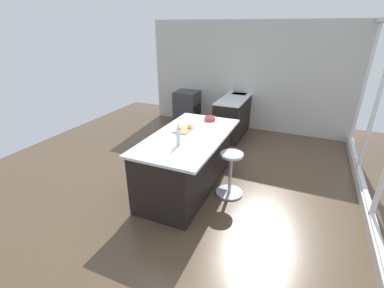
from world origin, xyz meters
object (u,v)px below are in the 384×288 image
Objects in this scene: apple_red at (179,130)px; fruit_bowl at (210,118)px; cutting_board at (184,130)px; apple_yellow at (190,126)px; water_bottle at (178,137)px; oven_range at (187,107)px; kitchen_island at (187,161)px; stool_by_window at (230,175)px.

apple_red is 0.81m from fruit_bowl.
apple_red is at bearing -17.43° from fruit_bowl.
fruit_bowl is at bearing 160.63° from cutting_board.
apple_yellow is at bearing -15.51° from fruit_bowl.
water_bottle reaches higher than cutting_board.
oven_range is 3.26m from kitchen_island.
cutting_board is (-0.15, -0.12, 0.48)m from kitchen_island.
apple_yellow is at bearing -100.23° from stool_by_window.
apple_yellow is at bearing -170.48° from water_bottle.
water_bottle is 1.58× the size of fruit_bowl.
apple_red is (-0.01, -0.14, 0.53)m from kitchen_island.
stool_by_window is 3.66× the size of fruit_bowl.
fruit_bowl is (-0.63, 0.22, 0.03)m from cutting_board.
apple_red is (0.14, -0.02, 0.05)m from cutting_board.
stool_by_window is at bearing 96.16° from apple_red.
fruit_bowl is (2.19, 1.45, 0.55)m from oven_range.
stool_by_window is at bearing 127.50° from water_bottle.
kitchen_island reaches higher than oven_range.
cutting_board is at bearing -38.44° from apple_yellow.
oven_range is 3.12m from cutting_board.
stool_by_window is (-0.10, 0.72, -0.14)m from kitchen_island.
apple_yellow is (2.74, 1.30, 0.56)m from oven_range.
stool_by_window is 10.34× the size of apple_yellow.
stool_by_window is 2.01× the size of cutting_board.
oven_range is 0.44× the size of kitchen_island.
cutting_board reaches higher than kitchen_island.
kitchen_island is at bearing 24.33° from oven_range.
oven_range is at bearing -146.53° from fruit_bowl.
water_bottle is (3.38, 1.41, 0.63)m from oven_range.
apple_red reaches higher than fruit_bowl.
apple_red is (0.09, -0.86, 0.67)m from stool_by_window.
fruit_bowl is at bearing -137.98° from stool_by_window.
stool_by_window is 1.04m from cutting_board.
cutting_board reaches higher than stool_by_window.
water_bottle reaches higher than fruit_bowl.
oven_range is at bearing -154.59° from apple_yellow.
oven_range is 3.54m from stool_by_window.
apple_yellow is at bearing 25.41° from oven_range.
apple_red reaches higher than stool_by_window.
cutting_board is 1.82× the size of fruit_bowl.
water_bottle is (0.55, 0.18, 0.11)m from cutting_board.
water_bottle is (0.64, 0.11, 0.07)m from apple_yellow.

